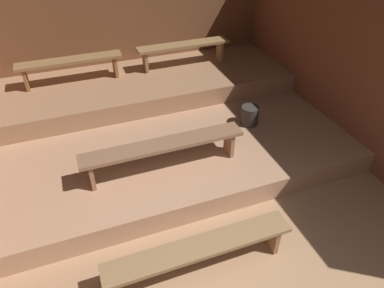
{
  "coord_description": "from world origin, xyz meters",
  "views": [
    {
      "loc": [
        -0.98,
        -0.91,
        3.17
      ],
      "look_at": [
        0.3,
        2.49,
        0.49
      ],
      "focal_mm": 32.91,
      "sensor_mm": 36.0,
      "label": 1
    }
  ],
  "objects_px": {
    "bench_floor_center": "(200,250)",
    "pail_lower": "(250,115)",
    "bench_lower_center": "(164,148)",
    "bench_middle_right": "(184,48)",
    "bench_middle_left": "(70,64)"
  },
  "relations": [
    {
      "from": "bench_floor_center",
      "to": "pail_lower",
      "type": "xyz_separation_m",
      "value": [
        1.53,
        1.87,
        0.12
      ]
    },
    {
      "from": "bench_lower_center",
      "to": "bench_middle_right",
      "type": "bearing_deg",
      "value": 64.89
    },
    {
      "from": "bench_floor_center",
      "to": "bench_middle_left",
      "type": "height_order",
      "value": "bench_middle_left"
    },
    {
      "from": "bench_middle_left",
      "to": "bench_middle_right",
      "type": "height_order",
      "value": "same"
    },
    {
      "from": "bench_floor_center",
      "to": "bench_middle_right",
      "type": "xyz_separation_m",
      "value": [
        1.11,
        3.58,
        0.58
      ]
    },
    {
      "from": "pail_lower",
      "to": "bench_floor_center",
      "type": "bearing_deg",
      "value": -129.21
    },
    {
      "from": "pail_lower",
      "to": "bench_lower_center",
      "type": "bearing_deg",
      "value": -159.72
    },
    {
      "from": "bench_floor_center",
      "to": "pail_lower",
      "type": "height_order",
      "value": "pail_lower"
    },
    {
      "from": "bench_floor_center",
      "to": "bench_middle_right",
      "type": "bearing_deg",
      "value": 72.82
    },
    {
      "from": "bench_middle_right",
      "to": "pail_lower",
      "type": "xyz_separation_m",
      "value": [
        0.42,
        -1.71,
        -0.47
      ]
    },
    {
      "from": "bench_floor_center",
      "to": "bench_lower_center",
      "type": "xyz_separation_m",
      "value": [
        0.05,
        1.33,
        0.3
      ]
    },
    {
      "from": "bench_middle_left",
      "to": "pail_lower",
      "type": "bearing_deg",
      "value": -36.45
    },
    {
      "from": "bench_lower_center",
      "to": "bench_middle_left",
      "type": "height_order",
      "value": "bench_middle_left"
    },
    {
      "from": "bench_middle_left",
      "to": "pail_lower",
      "type": "xyz_separation_m",
      "value": [
        2.32,
        -1.71,
        -0.47
      ]
    },
    {
      "from": "bench_middle_right",
      "to": "bench_lower_center",
      "type": "bearing_deg",
      "value": -115.11
    }
  ]
}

